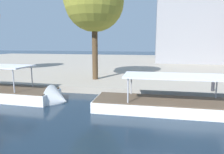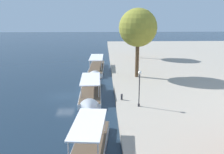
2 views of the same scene
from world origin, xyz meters
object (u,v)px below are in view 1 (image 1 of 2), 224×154
(tour_boat_1, at_px, (191,108))
(tree_0, at_px, (93,3))
(tour_boat_0, at_px, (2,95))
(mooring_bollard_0, at_px, (213,86))

(tour_boat_1, distance_m, tree_0, 15.35)
(tour_boat_0, xyz_separation_m, tour_boat_1, (15.57, -0.44, 0.03))
(tour_boat_0, bearing_deg, tour_boat_1, 0.10)
(mooring_bollard_0, bearing_deg, tour_boat_1, -120.47)
(tour_boat_1, bearing_deg, mooring_bollard_0, 58.49)
(tour_boat_0, height_order, tour_boat_1, tour_boat_0)
(tour_boat_1, height_order, mooring_bollard_0, tour_boat_1)
(mooring_bollard_0, distance_m, tree_0, 15.01)
(tour_boat_0, xyz_separation_m, mooring_bollard_0, (18.09, 3.84, 0.80))
(tour_boat_1, relative_size, mooring_bollard_0, 14.75)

